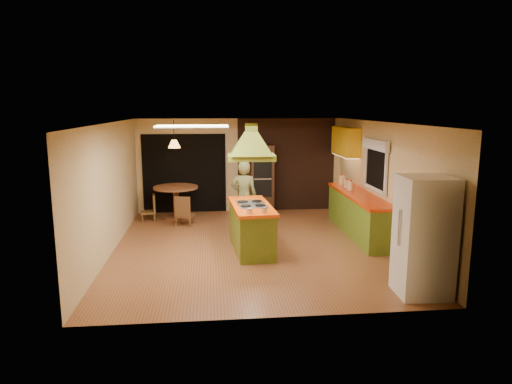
{
  "coord_description": "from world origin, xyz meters",
  "views": [
    {
      "loc": [
        -0.81,
        -8.94,
        2.81
      ],
      "look_at": [
        0.08,
        -0.15,
        1.15
      ],
      "focal_mm": 32.0,
      "sensor_mm": 36.0,
      "label": 1
    }
  ],
  "objects": [
    {
      "name": "brick_panel",
      "position": [
        1.25,
        3.23,
        1.25
      ],
      "size": [
        2.64,
        0.03,
        2.5
      ],
      "primitive_type": "cube",
      "color": "#381E14",
      "rests_on": "ground"
    },
    {
      "name": "canister_small",
      "position": [
        2.4,
        1.4,
        1.01
      ],
      "size": [
        0.16,
        0.16,
        0.18
      ],
      "primitive_type": "cylinder",
      "rotation": [
        0.0,
        0.0,
        -0.25
      ],
      "color": "#EEE5BF",
      "rests_on": "right_counter"
    },
    {
      "name": "chair_near",
      "position": [
        -1.44,
        1.84,
        0.36
      ],
      "size": [
        0.48,
        0.48,
        0.73
      ],
      "primitive_type": null,
      "rotation": [
        0.0,
        0.0,
        2.89
      ],
      "color": "brown",
      "rests_on": "ground"
    },
    {
      "name": "fluor_panel",
      "position": [
        -1.1,
        -1.2,
        2.48
      ],
      "size": [
        1.2,
        0.6,
        0.03
      ],
      "primitive_type": "cube",
      "color": "white",
      "rests_on": "ceiling_plane"
    },
    {
      "name": "canister_large",
      "position": [
        2.4,
        1.82,
        1.03
      ],
      "size": [
        0.15,
        0.15,
        0.22
      ],
      "primitive_type": "cylinder",
      "rotation": [
        0.0,
        0.0,
        -0.03
      ],
      "color": "#F1E8C2",
      "rests_on": "right_counter"
    },
    {
      "name": "window_right",
      "position": [
        2.7,
        0.4,
        1.77
      ],
      "size": [
        0.12,
        1.35,
        1.06
      ],
      "color": "black",
      "rests_on": "room_walls"
    },
    {
      "name": "ground",
      "position": [
        0.0,
        0.0,
        0.0
      ],
      "size": [
        6.5,
        6.5,
        0.0
      ],
      "primitive_type": "plane",
      "color": "brown",
      "rests_on": "ground"
    },
    {
      "name": "man",
      "position": [
        -0.07,
        1.01,
        0.82
      ],
      "size": [
        0.69,
        0.57,
        1.64
      ],
      "primitive_type": "imported",
      "rotation": [
        0.0,
        0.0,
        2.8
      ],
      "color": "brown",
      "rests_on": "ground"
    },
    {
      "name": "range_hood",
      "position": [
        -0.02,
        -0.25,
        2.26
      ],
      "size": [
        0.92,
        0.68,
        0.78
      ],
      "rotation": [
        0.0,
        0.0,
        -0.03
      ],
      "color": "olive",
      "rests_on": "ceiling_plane"
    },
    {
      "name": "kitchen_island",
      "position": [
        -0.02,
        -0.25,
        0.47
      ],
      "size": [
        0.85,
        1.88,
        0.93
      ],
      "rotation": [
        0.0,
        0.0,
        0.06
      ],
      "color": "olive",
      "rests_on": "ground"
    },
    {
      "name": "dining_table",
      "position": [
        -1.69,
        2.49,
        0.59
      ],
      "size": [
        1.12,
        1.12,
        0.83
      ],
      "rotation": [
        0.0,
        0.0,
        0.01
      ],
      "color": "brown",
      "rests_on": "ground"
    },
    {
      "name": "room_walls",
      "position": [
        0.0,
        0.0,
        1.25
      ],
      "size": [
        5.5,
        6.5,
        6.5
      ],
      "color": "beige",
      "rests_on": "ground"
    },
    {
      "name": "nook_opening",
      "position": [
        -1.5,
        3.23,
        1.05
      ],
      "size": [
        2.2,
        0.03,
        2.1
      ],
      "primitive_type": "cube",
      "color": "black",
      "rests_on": "ground"
    },
    {
      "name": "wall_oven",
      "position": [
        0.54,
        2.95,
        0.91
      ],
      "size": [
        0.62,
        0.62,
        1.82
      ],
      "rotation": [
        0.0,
        0.0,
        0.03
      ],
      "color": "#442716",
      "rests_on": "ground"
    },
    {
      "name": "chair_left",
      "position": [
        -2.39,
        2.39,
        0.32
      ],
      "size": [
        0.41,
        0.41,
        0.65
      ],
      "primitive_type": null,
      "rotation": [
        0.0,
        0.0,
        -1.39
      ],
      "color": "brown",
      "rests_on": "ground"
    },
    {
      "name": "ceiling_plane",
      "position": [
        0.0,
        0.0,
        2.5
      ],
      "size": [
        6.5,
        6.5,
        0.0
      ],
      "primitive_type": "plane",
      "rotation": [
        3.14,
        0.0,
        0.0
      ],
      "color": "silver",
      "rests_on": "room_walls"
    },
    {
      "name": "pendant_lamp",
      "position": [
        -1.69,
        2.49,
        1.9
      ],
      "size": [
        0.39,
        0.39,
        0.2
      ],
      "primitive_type": "cone",
      "rotation": [
        0.0,
        0.0,
        0.34
      ],
      "color": "#FF9E3F",
      "rests_on": "ceiling_plane"
    },
    {
      "name": "refrigerator",
      "position": [
        2.34,
        -2.68,
        0.9
      ],
      "size": [
        0.78,
        0.74,
        1.81
      ],
      "primitive_type": "cube",
      "rotation": [
        0.0,
        0.0,
        -0.05
      ],
      "color": "white",
      "rests_on": "ground"
    },
    {
      "name": "canister_medium",
      "position": [
        2.4,
        1.11,
        1.02
      ],
      "size": [
        0.14,
        0.14,
        0.2
      ],
      "primitive_type": "cylinder",
      "rotation": [
        0.0,
        0.0,
        -0.02
      ],
      "color": "#FFF0CD",
      "rests_on": "right_counter"
    },
    {
      "name": "right_counter",
      "position": [
        2.45,
        0.6,
        0.46
      ],
      "size": [
        0.62,
        3.05,
        0.92
      ],
      "color": "olive",
      "rests_on": "ground"
    },
    {
      "name": "upper_cabinets",
      "position": [
        2.57,
        2.2,
        1.95
      ],
      "size": [
        0.34,
        1.4,
        0.7
      ],
      "primitive_type": "cube",
      "color": "yellow",
      "rests_on": "room_walls"
    }
  ]
}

